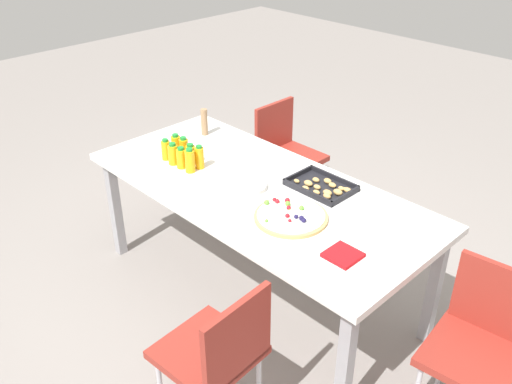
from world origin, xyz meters
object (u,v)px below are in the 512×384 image
cardboard_tube (204,122)px  juice_bottle_0 (166,150)px  juice_bottle_3 (190,161)px  fruit_pizza (291,216)px  juice_bottle_2 (181,158)px  juice_bottle_5 (184,149)px  juice_bottle_6 (191,155)px  juice_bottle_1 (173,154)px  party_table (258,196)px  snack_tray (322,187)px  chair_end (481,339)px  chair_far_left (285,149)px  chair_near_right (218,351)px  juice_bottle_4 (176,146)px  plate_stack (248,186)px  juice_bottle_7 (199,157)px  napkin_stack (343,255)px

cardboard_tube → juice_bottle_0: bearing=-73.7°
juice_bottle_3 → fruit_pizza: juice_bottle_3 is taller
juice_bottle_2 → juice_bottle_5: bearing=133.3°
juice_bottle_6 → juice_bottle_5: bearing=173.9°
juice_bottle_0 → juice_bottle_1: (0.08, -0.01, 0.00)m
juice_bottle_2 → party_table: bearing=18.6°
party_table → juice_bottle_5: (-0.55, -0.09, 0.14)m
juice_bottle_0 → snack_tray: 0.99m
chair_end → chair_far_left: (-1.92, 0.80, 0.00)m
chair_near_right → juice_bottle_2: size_ratio=6.29×
juice_bottle_2 → chair_end: bearing=6.8°
chair_far_left → juice_bottle_0: (-0.06, -1.02, 0.32)m
fruit_pizza → cardboard_tube: size_ratio=2.10×
juice_bottle_6 → cardboard_tube: cardboard_tube is taller
juice_bottle_4 → plate_stack: size_ratio=0.70×
chair_far_left → juice_bottle_3: juice_bottle_3 is taller
chair_near_right → juice_bottle_7: size_ratio=5.66×
juice_bottle_3 → cardboard_tube: (-0.35, 0.40, 0.02)m
snack_tray → juice_bottle_6: bearing=-156.3°
juice_bottle_5 → juice_bottle_3: bearing=-25.7°
juice_bottle_1 → juice_bottle_2: (0.07, 0.01, -0.00)m
juice_bottle_4 → fruit_pizza: juice_bottle_4 is taller
juice_bottle_2 → juice_bottle_6: (0.00, 0.07, -0.00)m
juice_bottle_7 → party_table: bearing=12.5°
chair_end → juice_bottle_3: bearing=0.6°
juice_bottle_0 → snack_tray: juice_bottle_0 is taller
juice_bottle_2 → plate_stack: (0.46, 0.11, -0.05)m
chair_far_left → juice_bottle_0: bearing=-3.5°
juice_bottle_7 → snack_tray: 0.75m
juice_bottle_0 → juice_bottle_5: juice_bottle_5 is taller
juice_bottle_0 → plate_stack: bearing=10.4°
party_table → chair_end: chair_end is taller
party_table → juice_bottle_7: size_ratio=14.07×
party_table → chair_end: bearing=2.4°
juice_bottle_7 → cardboard_tube: 0.49m
fruit_pizza → napkin_stack: size_ratio=2.52×
fruit_pizza → snack_tray: fruit_pizza is taller
juice_bottle_3 → cardboard_tube: size_ratio=0.83×
chair_far_left → juice_bottle_2: juice_bottle_2 is taller
juice_bottle_1 → chair_near_right: bearing=-29.6°
chair_far_left → juice_bottle_1: 1.07m
napkin_stack → cardboard_tube: 1.56m
cardboard_tube → chair_end: bearing=-5.1°
party_table → juice_bottle_4: juice_bottle_4 is taller
juice_bottle_2 → juice_bottle_4: juice_bottle_4 is taller
fruit_pizza → plate_stack: 0.38m
chair_near_right → juice_bottle_0: (-1.22, 0.66, 0.32)m
snack_tray → juice_bottle_1: bearing=-154.0°
juice_bottle_7 → plate_stack: bearing=6.0°
juice_bottle_7 → cardboard_tube: size_ratio=0.81×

